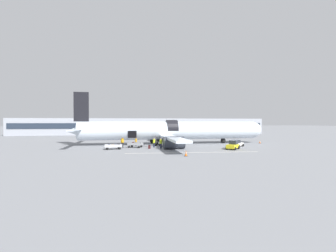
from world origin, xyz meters
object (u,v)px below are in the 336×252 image
baggage_tug_lead (165,143)px  ground_crew_loader_a (122,142)px  ground_crew_loader_b (161,143)px  suitcase_on_tarmac_upright (149,147)px  baggage_tug_mid (236,144)px  ground_crew_driver (136,142)px  baggage_cart_loading (135,145)px  baggage_tug_rear (233,146)px  airplane (169,131)px  baggage_cart_queued (114,147)px  ground_crew_supervisor (154,142)px

baggage_tug_lead → ground_crew_loader_a: (-8.04, -0.07, 0.35)m
ground_crew_loader_b → suitcase_on_tarmac_upright: ground_crew_loader_b is taller
baggage_tug_mid → ground_crew_loader_b: bearing=-178.2°
ground_crew_driver → baggage_cart_loading: bearing=-94.7°
baggage_tug_rear → ground_crew_driver: bearing=152.2°
baggage_tug_lead → baggage_tug_rear: 12.45m
ground_crew_loader_a → ground_crew_driver: bearing=35.2°
airplane → baggage_tug_rear: airplane is taller
baggage_cart_queued → ground_crew_supervisor: ground_crew_supervisor is taller
baggage_tug_rear → baggage_tug_lead: bearing=147.5°
baggage_tug_lead → baggage_cart_queued: size_ratio=0.77×
ground_crew_supervisor → baggage_tug_rear: bearing=-23.1°
baggage_cart_loading → ground_crew_driver: bearing=85.3°
baggage_cart_queued → baggage_cart_loading: bearing=28.7°
airplane → ground_crew_loader_a: airplane is taller
suitcase_on_tarmac_upright → ground_crew_supervisor: bearing=61.8°
baggage_cart_loading → ground_crew_loader_a: bearing=159.2°
baggage_tug_mid → baggage_cart_loading: 18.97m
ground_crew_supervisor → suitcase_on_tarmac_upright: bearing=-118.2°
ground_crew_loader_b → ground_crew_loader_a: bearing=154.5°
baggage_tug_lead → suitcase_on_tarmac_upright: baggage_tug_lead is taller
baggage_cart_queued → ground_crew_supervisor: 7.30m
baggage_tug_lead → suitcase_on_tarmac_upright: bearing=-136.5°
baggage_tug_mid → ground_crew_driver: (-18.66, 4.55, 0.28)m
baggage_tug_mid → baggage_tug_rear: (-2.69, -3.89, 0.07)m
baggage_tug_lead → baggage_cart_loading: 5.77m
baggage_tug_mid → ground_crew_loader_a: bearing=172.7°
baggage_tug_lead → ground_crew_supervisor: (-2.31, -1.22, 0.27)m
ground_crew_loader_a → baggage_tug_lead: bearing=0.5°
airplane → ground_crew_driver: 7.67m
ground_crew_driver → ground_crew_loader_a: bearing=-144.8°
ground_crew_supervisor → airplane: bearing=54.0°
baggage_tug_mid → ground_crew_loader_b: size_ratio=1.72×
baggage_cart_loading → ground_crew_supervisor: size_ratio=2.09×
ground_crew_loader_a → ground_crew_loader_b: size_ratio=1.03×
baggage_cart_queued → ground_crew_supervisor: size_ratio=2.25×
baggage_tug_rear → ground_crew_driver: 18.06m
baggage_tug_rear → baggage_cart_loading: 17.18m
baggage_tug_rear → baggage_cart_loading: bearing=160.5°
baggage_tug_rear → ground_crew_loader_b: (-11.85, 3.42, 0.29)m
airplane → baggage_tug_rear: (8.94, -10.81, -2.15)m
baggage_tug_lead → ground_crew_supervisor: 2.63m
baggage_cart_loading → baggage_tug_rear: bearing=-19.5°
baggage_tug_lead → ground_crew_loader_b: size_ratio=1.63×
baggage_tug_mid → baggage_cart_loading: bearing=174.4°
ground_crew_loader_a → baggage_tug_rear: bearing=-19.6°
baggage_cart_queued → ground_crew_loader_a: (1.34, 2.92, 0.53)m
ground_crew_loader_a → ground_crew_loader_b: bearing=-25.5°
baggage_tug_rear → baggage_cart_queued: 20.23m
baggage_tug_lead → baggage_cart_loading: baggage_tug_lead is taller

